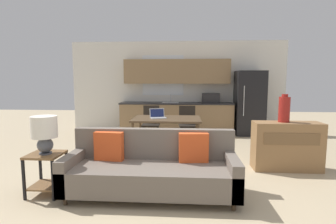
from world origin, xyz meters
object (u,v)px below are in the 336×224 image
(side_table, at_px, (46,167))
(credenza, at_px, (287,146))
(dining_chair_far_left, at_px, (151,122))
(dining_chair_far_right, at_px, (188,123))
(table_lamp, at_px, (44,131))
(dining_table, at_px, (167,121))
(couch, at_px, (152,169))
(vase, at_px, (284,109))
(refrigerator, at_px, (249,103))
(laptop, at_px, (158,116))

(side_table, relative_size, credenza, 0.50)
(dining_chair_far_left, bearing_deg, dining_chair_far_right, -3.66)
(credenza, bearing_deg, dining_chair_far_left, 144.89)
(side_table, height_order, table_lamp, table_lamp)
(dining_table, distance_m, table_lamp, 2.66)
(couch, height_order, side_table, couch)
(vase, bearing_deg, refrigerator, 87.69)
(refrigerator, xyz_separation_m, table_lamp, (-3.64, -4.29, -0.03))
(side_table, bearing_deg, couch, 4.83)
(side_table, height_order, laptop, laptop)
(dining_chair_far_right, xyz_separation_m, laptop, (-0.64, -0.84, 0.28))
(dining_chair_far_right, xyz_separation_m, dining_chair_far_left, (-0.90, 0.02, 0.00))
(dining_chair_far_right, bearing_deg, laptop, -133.41)
(dining_chair_far_left, bearing_deg, credenza, -37.24)
(couch, relative_size, dining_chair_far_left, 2.45)
(couch, distance_m, vase, 2.52)
(refrigerator, xyz_separation_m, couch, (-2.24, -4.15, -0.57))
(table_lamp, distance_m, dining_chair_far_left, 3.27)
(dining_chair_far_right, bearing_deg, couch, -105.64)
(table_lamp, bearing_deg, dining_chair_far_left, 72.26)
(table_lamp, bearing_deg, vase, 20.20)
(couch, height_order, dining_chair_far_right, dining_chair_far_right)
(vase, bearing_deg, credenza, -24.50)
(side_table, bearing_deg, table_lamp, -48.28)
(side_table, relative_size, dining_chair_far_right, 0.61)
(credenza, xyz_separation_m, dining_chair_far_right, (-1.69, 1.80, 0.10))
(side_table, height_order, dining_chair_far_right, dining_chair_far_right)
(refrigerator, distance_m, vase, 3.00)
(table_lamp, bearing_deg, refrigerator, 49.64)
(table_lamp, height_order, dining_chair_far_right, table_lamp)
(credenza, distance_m, dining_chair_far_right, 2.47)
(dining_table, relative_size, dining_chair_far_left, 1.55)
(side_table, xyz_separation_m, dining_chair_far_left, (1.00, 3.07, 0.14))
(table_lamp, relative_size, credenza, 0.45)
(dining_table, relative_size, credenza, 1.26)
(refrigerator, bearing_deg, couch, -118.40)
(couch, distance_m, dining_chair_far_right, 2.98)
(credenza, height_order, laptop, laptop)
(laptop, bearing_deg, credenza, -41.19)
(side_table, distance_m, vase, 3.82)
(side_table, height_order, credenza, credenza)
(couch, bearing_deg, dining_chair_far_left, 97.88)
(couch, xyz_separation_m, vase, (2.12, 1.16, 0.71))
(credenza, bearing_deg, dining_chair_far_right, 133.20)
(dining_chair_far_right, relative_size, laptop, 2.38)
(credenza, bearing_deg, couch, -152.62)
(dining_chair_far_left, xyz_separation_m, laptop, (0.26, -0.86, 0.28))
(dining_table, height_order, laptop, laptop)
(couch, relative_size, vase, 4.72)
(dining_table, height_order, couch, couch)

